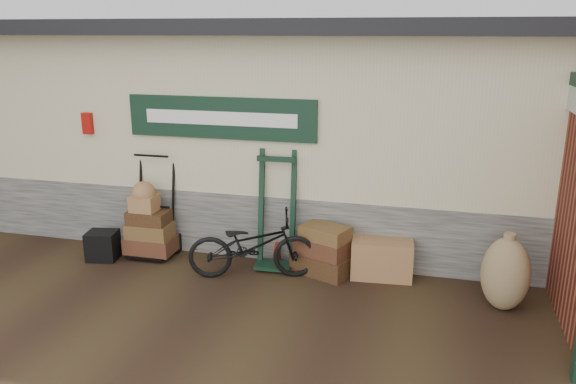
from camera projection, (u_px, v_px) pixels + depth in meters
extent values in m
plane|color=black|center=(220.00, 287.00, 6.95)|extent=(80.00, 80.00, 0.00)
cube|color=#4C4C47|center=(279.00, 192.00, 9.39)|extent=(14.00, 3.54, 0.90)
cube|color=beige|center=(279.00, 102.00, 8.97)|extent=(14.00, 3.50, 2.10)
cube|color=black|center=(276.00, 27.00, 8.51)|extent=(14.40, 4.10, 0.20)
cube|color=black|center=(221.00, 118.00, 7.38)|extent=(2.60, 0.06, 0.55)
cube|color=white|center=(220.00, 118.00, 7.35)|extent=(2.10, 0.01, 0.18)
cube|color=#A2100B|center=(88.00, 123.00, 7.91)|extent=(0.14, 0.10, 0.30)
cube|color=brown|center=(382.00, 257.00, 7.22)|extent=(0.81, 0.56, 0.50)
cube|color=black|center=(103.00, 246.00, 7.75)|extent=(0.45, 0.41, 0.40)
imported|color=black|center=(252.00, 242.00, 7.12)|extent=(1.01, 1.74, 0.96)
ellipsoid|color=olive|center=(505.00, 274.00, 6.30)|extent=(0.66, 0.61, 0.86)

